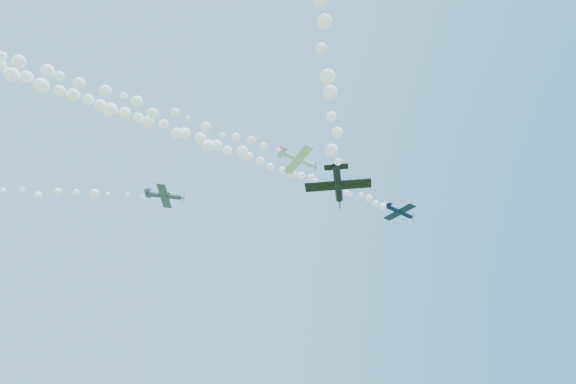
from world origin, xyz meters
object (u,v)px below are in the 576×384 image
object	(u,v)px
plane_navy	(399,212)
plane_grey	(164,196)
plane_black	(338,184)
plane_white	(298,159)

from	to	relation	value
plane_navy	plane_grey	world-z (taller)	plane_navy
plane_grey	plane_black	world-z (taller)	plane_grey
plane_grey	plane_black	size ratio (longest dim) A/B	0.85
plane_grey	plane_black	xyz separation A→B (m)	(20.33, -21.09, -8.14)
plane_black	plane_white	bearing A→B (deg)	33.45
plane_white	plane_black	xyz separation A→B (m)	(1.31, -11.01, -12.68)
plane_black	plane_grey	bearing A→B (deg)	70.62
plane_grey	plane_black	bearing A→B (deg)	-31.08
plane_grey	plane_black	distance (m)	30.40
plane_navy	plane_grey	size ratio (longest dim) A/B	1.12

